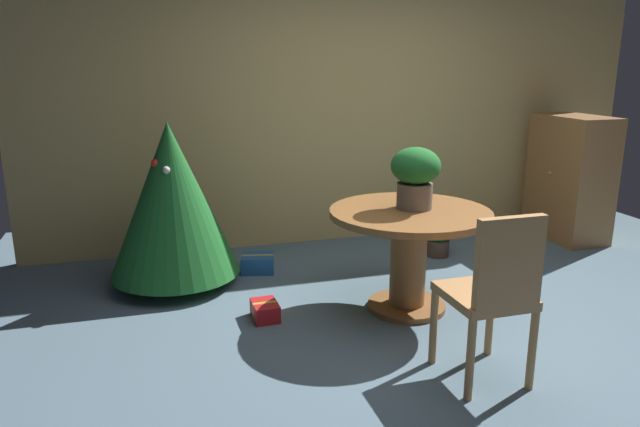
{
  "coord_description": "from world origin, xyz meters",
  "views": [
    {
      "loc": [
        -1.88,
        -3.09,
        1.71
      ],
      "look_at": [
        -0.87,
        0.27,
        0.79
      ],
      "focal_mm": 32.93,
      "sensor_mm": 36.0,
      "label": 1
    }
  ],
  "objects_px": {
    "wooden_chair_near": "(493,290)",
    "gift_box_blue": "(258,263)",
    "flower_vase": "(415,174)",
    "wooden_cabinet": "(570,178)",
    "gift_box_red": "(265,311)",
    "potted_plant": "(438,234)",
    "holiday_tree": "(172,199)",
    "round_dining_table": "(409,241)"
  },
  "relations": [
    {
      "from": "round_dining_table",
      "to": "wooden_chair_near",
      "type": "relative_size",
      "value": 1.14
    },
    {
      "from": "round_dining_table",
      "to": "gift_box_red",
      "type": "relative_size",
      "value": 4.66
    },
    {
      "from": "holiday_tree",
      "to": "gift_box_red",
      "type": "height_order",
      "value": "holiday_tree"
    },
    {
      "from": "potted_plant",
      "to": "gift_box_blue",
      "type": "bearing_deg",
      "value": 177.5
    },
    {
      "from": "wooden_chair_near",
      "to": "holiday_tree",
      "type": "bearing_deg",
      "value": 127.63
    },
    {
      "from": "gift_box_blue",
      "to": "wooden_cabinet",
      "type": "distance_m",
      "value": 3.14
    },
    {
      "from": "flower_vase",
      "to": "wooden_cabinet",
      "type": "relative_size",
      "value": 0.35
    },
    {
      "from": "flower_vase",
      "to": "wooden_chair_near",
      "type": "distance_m",
      "value": 1.14
    },
    {
      "from": "gift_box_blue",
      "to": "holiday_tree",
      "type": "bearing_deg",
      "value": -171.8
    },
    {
      "from": "wooden_chair_near",
      "to": "potted_plant",
      "type": "xyz_separation_m",
      "value": [
        0.75,
        2.01,
        -0.34
      ]
    },
    {
      "from": "holiday_tree",
      "to": "round_dining_table",
      "type": "bearing_deg",
      "value": -32.0
    },
    {
      "from": "holiday_tree",
      "to": "gift_box_blue",
      "type": "bearing_deg",
      "value": 8.2
    },
    {
      "from": "wooden_chair_near",
      "to": "flower_vase",
      "type": "bearing_deg",
      "value": 87.68
    },
    {
      "from": "gift_box_blue",
      "to": "wooden_cabinet",
      "type": "xyz_separation_m",
      "value": [
        3.09,
        0.08,
        0.53
      ]
    },
    {
      "from": "holiday_tree",
      "to": "wooden_cabinet",
      "type": "bearing_deg",
      "value": 2.72
    },
    {
      "from": "wooden_chair_near",
      "to": "gift_box_red",
      "type": "distance_m",
      "value": 1.59
    },
    {
      "from": "gift_box_blue",
      "to": "round_dining_table",
      "type": "bearing_deg",
      "value": -50.5
    },
    {
      "from": "flower_vase",
      "to": "wooden_chair_near",
      "type": "xyz_separation_m",
      "value": [
        -0.04,
        -1.06,
        -0.42
      ]
    },
    {
      "from": "gift_box_blue",
      "to": "potted_plant",
      "type": "bearing_deg",
      "value": -2.5
    },
    {
      "from": "gift_box_red",
      "to": "potted_plant",
      "type": "distance_m",
      "value": 1.95
    },
    {
      "from": "wooden_chair_near",
      "to": "potted_plant",
      "type": "distance_m",
      "value": 2.17
    },
    {
      "from": "round_dining_table",
      "to": "gift_box_red",
      "type": "xyz_separation_m",
      "value": [
        -0.99,
        0.12,
        -0.44
      ]
    },
    {
      "from": "flower_vase",
      "to": "wooden_cabinet",
      "type": "height_order",
      "value": "wooden_cabinet"
    },
    {
      "from": "gift_box_red",
      "to": "gift_box_blue",
      "type": "xyz_separation_m",
      "value": [
        0.13,
        0.93,
        0.01
      ]
    },
    {
      "from": "wooden_chair_near",
      "to": "gift_box_blue",
      "type": "xyz_separation_m",
      "value": [
        -0.87,
        2.08,
        -0.47
      ]
    },
    {
      "from": "round_dining_table",
      "to": "gift_box_red",
      "type": "height_order",
      "value": "round_dining_table"
    },
    {
      "from": "flower_vase",
      "to": "gift_box_red",
      "type": "xyz_separation_m",
      "value": [
        -1.04,
        0.09,
        -0.9
      ]
    },
    {
      "from": "flower_vase",
      "to": "potted_plant",
      "type": "distance_m",
      "value": 1.41
    },
    {
      "from": "wooden_chair_near",
      "to": "gift_box_blue",
      "type": "bearing_deg",
      "value": 112.62
    },
    {
      "from": "round_dining_table",
      "to": "flower_vase",
      "type": "bearing_deg",
      "value": 37.61
    },
    {
      "from": "gift_box_red",
      "to": "wooden_cabinet",
      "type": "xyz_separation_m",
      "value": [
        3.22,
        1.01,
        0.54
      ]
    },
    {
      "from": "holiday_tree",
      "to": "flower_vase",
      "type": "bearing_deg",
      "value": -30.4
    },
    {
      "from": "round_dining_table",
      "to": "holiday_tree",
      "type": "height_order",
      "value": "holiday_tree"
    },
    {
      "from": "wooden_chair_near",
      "to": "wooden_cabinet",
      "type": "xyz_separation_m",
      "value": [
        2.23,
        2.16,
        0.06
      ]
    },
    {
      "from": "flower_vase",
      "to": "gift_box_blue",
      "type": "distance_m",
      "value": 1.63
    },
    {
      "from": "gift_box_red",
      "to": "flower_vase",
      "type": "bearing_deg",
      "value": -4.8
    },
    {
      "from": "gift_box_blue",
      "to": "wooden_chair_near",
      "type": "bearing_deg",
      "value": -67.38
    },
    {
      "from": "gift_box_red",
      "to": "potted_plant",
      "type": "bearing_deg",
      "value": 26.19
    },
    {
      "from": "wooden_cabinet",
      "to": "round_dining_table",
      "type": "bearing_deg",
      "value": -153.05
    },
    {
      "from": "holiday_tree",
      "to": "gift_box_red",
      "type": "xyz_separation_m",
      "value": [
        0.53,
        -0.83,
        -0.62
      ]
    },
    {
      "from": "gift_box_red",
      "to": "round_dining_table",
      "type": "bearing_deg",
      "value": -6.9
    },
    {
      "from": "round_dining_table",
      "to": "holiday_tree",
      "type": "bearing_deg",
      "value": 148.0
    }
  ]
}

